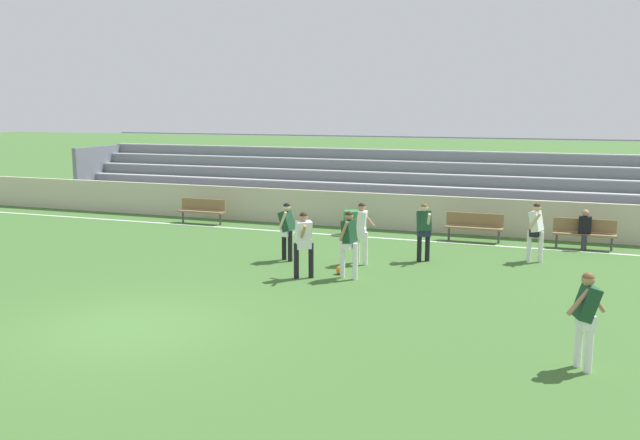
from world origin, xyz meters
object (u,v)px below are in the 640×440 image
player_white_dropping_back (304,239)px  player_white_trailing_run (362,227)px  trash_bin (352,222)px  player_dark_deep_cover (424,227)px  spectator_seated (585,226)px  player_dark_pressing_high (287,227)px  player_white_on_ball (536,227)px  bleacher_stand (396,182)px  bench_far_right (474,224)px  player_dark_challenging (349,239)px  bench_far_left (584,231)px  soccer_ball (340,270)px  bench_near_wall_gap (202,209)px  player_dark_wide_right (586,312)px

player_white_dropping_back → player_white_trailing_run: size_ratio=0.99×
trash_bin → player_dark_deep_cover: bearing=-46.0°
spectator_seated → player_dark_pressing_high: player_dark_pressing_high is taller
player_white_dropping_back → player_white_on_ball: bearing=35.8°
player_dark_deep_cover → player_white_on_ball: 3.08m
bleacher_stand → player_white_dropping_back: (0.09, -10.16, -0.34)m
bench_far_right → player_dark_challenging: (-2.35, -5.85, 0.48)m
player_dark_challenging → player_dark_deep_cover: bearing=61.3°
player_dark_challenging → player_white_trailing_run: 1.65m
bench_far_right → player_white_trailing_run: 4.92m
spectator_seated → player_white_dropping_back: size_ratio=0.72×
bench_far_left → player_white_on_ball: size_ratio=1.10×
bench_far_right → player_dark_challenging: 6.32m
soccer_ball → player_dark_deep_cover: bearing=51.8°
player_white_on_ball → soccer_ball: size_ratio=7.46×
bleacher_stand → bench_near_wall_gap: size_ratio=15.50×
spectator_seated → player_white_trailing_run: size_ratio=0.71×
player_white_dropping_back → player_dark_deep_cover: bearing=49.3°
player_white_on_ball → player_dark_challenging: bearing=-140.5°
player_dark_deep_cover → spectator_seated: bearing=37.2°
bench_far_left → player_dark_deep_cover: (-4.24, -3.33, 0.42)m
trash_bin → player_dark_wide_right: (7.07, -10.02, 0.57)m
spectator_seated → player_white_on_ball: 2.58m
bleacher_stand → player_dark_challenging: bleacher_stand is taller
player_white_on_ball → bench_far_left: bearing=60.1°
player_white_trailing_run → bench_far_left: bearing=36.1°
spectator_seated → player_dark_pressing_high: bearing=-150.6°
player_dark_challenging → soccer_ball: size_ratio=7.76×
bench_far_right → bench_far_left: size_ratio=1.00×
bench_far_left → player_dark_pressing_high: size_ratio=1.10×
player_white_dropping_back → player_white_trailing_run: (0.93, 1.98, 0.01)m
bleacher_stand → bench_near_wall_gap: (-6.32, -3.97, -0.79)m
player_white_on_ball → soccer_ball: (-4.63, -3.20, -0.86)m
player_dark_challenging → spectator_seated: bearing=45.6°
player_dark_challenging → bench_far_right: bearing=68.1°
bench_far_left → player_white_dropping_back: size_ratio=1.07×
player_dark_wide_right → bench_far_left: bearing=88.6°
spectator_seated → player_dark_deep_cover: bearing=-142.8°
bench_near_wall_gap → player_white_on_ball: (11.78, -2.32, 0.43)m
trash_bin → player_white_on_ball: size_ratio=0.49×
player_white_on_ball → spectator_seated: bearing=58.8°
bench_near_wall_gap → player_white_on_ball: 12.02m
player_dark_challenging → player_dark_pressing_high: bearing=149.3°
player_dark_pressing_high → player_white_dropping_back: bearing=-55.4°
player_dark_pressing_high → player_white_trailing_run: player_white_trailing_run is taller
bench_far_right → player_dark_wide_right: (3.03, -10.18, 0.43)m
spectator_seated → player_dark_challenging: size_ratio=0.71×
bench_far_right → player_white_trailing_run: (-2.50, -4.21, 0.47)m
trash_bin → player_dark_deep_cover: 4.45m
player_dark_pressing_high → bench_far_left: bearing=30.0°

